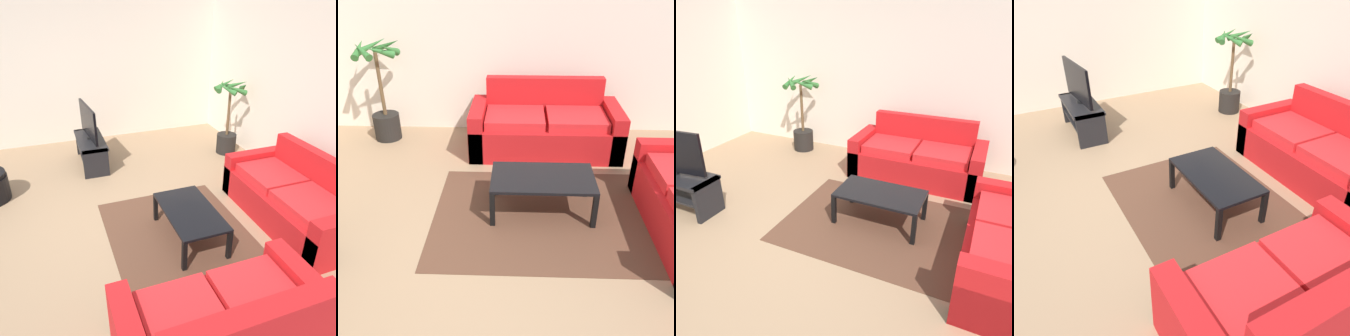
% 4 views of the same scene
% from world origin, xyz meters
% --- Properties ---
extents(ground_plane, '(6.60, 6.60, 0.00)m').
position_xyz_m(ground_plane, '(0.00, 0.00, 0.00)').
color(ground_plane, '#937556').
extents(wall_back, '(6.00, 0.06, 2.70)m').
position_xyz_m(wall_back, '(0.00, 3.00, 1.35)').
color(wall_back, beige).
rests_on(wall_back, ground).
extents(wall_left, '(0.06, 6.00, 2.70)m').
position_xyz_m(wall_left, '(-3.00, 0.00, 1.35)').
color(wall_left, beige).
rests_on(wall_left, ground).
extents(couch_main, '(1.94, 0.90, 0.90)m').
position_xyz_m(couch_main, '(0.88, 2.28, 0.30)').
color(couch_main, red).
rests_on(couch_main, ground).
extents(couch_loveseat, '(0.90, 1.68, 0.90)m').
position_xyz_m(couch_loveseat, '(2.28, 0.52, 0.30)').
color(couch_loveseat, red).
rests_on(couch_loveseat, ground).
extents(tv_stand, '(1.10, 0.45, 0.48)m').
position_xyz_m(tv_stand, '(-1.71, 0.06, 0.32)').
color(tv_stand, black).
rests_on(tv_stand, ground).
extents(tv, '(0.99, 0.14, 0.60)m').
position_xyz_m(tv, '(-1.71, 0.06, 0.80)').
color(tv, black).
rests_on(tv, tv_stand).
extents(coffee_table, '(1.03, 0.59, 0.40)m').
position_xyz_m(coffee_table, '(0.78, 0.86, 0.35)').
color(coffee_table, black).
rests_on(coffee_table, ground).
extents(area_rug, '(2.20, 1.70, 0.01)m').
position_xyz_m(area_rug, '(0.78, 0.76, 0.00)').
color(area_rug, '#513323').
rests_on(area_rug, ground).
extents(potted_palm, '(0.64, 0.65, 1.40)m').
position_xyz_m(potted_palm, '(-1.35, 2.56, 0.55)').
color(potted_palm, black).
rests_on(potted_palm, ground).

